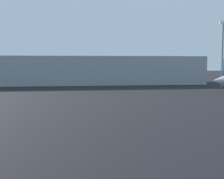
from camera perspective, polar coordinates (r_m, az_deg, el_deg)
light_mast_right at (r=110.29m, az=18.82°, el=6.45°), size 2.40×0.50×21.34m
terminal_building at (r=127.64m, az=-6.70°, el=3.41°), size 97.38×27.20×10.56m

